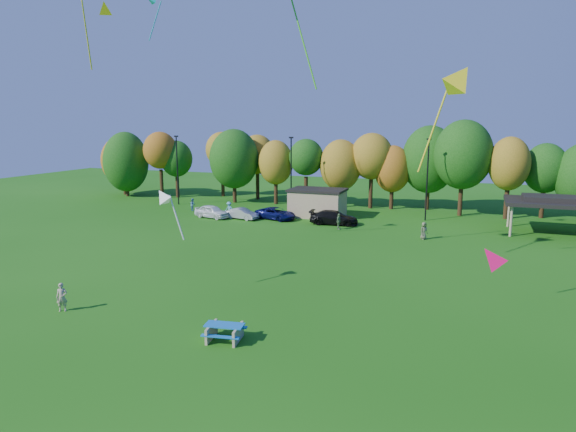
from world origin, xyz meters
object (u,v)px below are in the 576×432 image
at_px(car_b, 242,214).
at_px(car_d, 334,218).
at_px(kite_flyer, 62,297).
at_px(car_c, 276,213).
at_px(picnic_table, 225,331).
at_px(car_a, 212,212).

height_order(car_b, car_d, car_d).
distance_m(kite_flyer, car_c, 30.88).
bearing_deg(kite_flyer, car_b, 64.42).
bearing_deg(car_b, car_d, -75.00).
xyz_separation_m(picnic_table, car_c, (-9.79, 31.15, 0.18)).
bearing_deg(car_d, kite_flyer, 160.22).
bearing_deg(car_d, car_c, 80.26).
xyz_separation_m(car_b, car_d, (10.54, 0.70, 0.13)).
height_order(car_c, car_d, car_d).
relative_size(picnic_table, kite_flyer, 1.30).
height_order(picnic_table, car_b, car_b).
distance_m(kite_flyer, car_b, 29.73).
height_order(kite_flyer, car_b, kite_flyer).
xyz_separation_m(picnic_table, kite_flyer, (-10.73, 0.29, 0.35)).
distance_m(picnic_table, car_c, 32.66).
distance_m(kite_flyer, car_d, 31.32).
distance_m(picnic_table, kite_flyer, 10.74).
bearing_deg(car_a, car_c, -63.42).
distance_m(kite_flyer, car_a, 29.77).
relative_size(picnic_table, car_c, 0.45).
xyz_separation_m(kite_flyer, car_c, (0.94, 30.86, -0.17)).
xyz_separation_m(car_b, car_c, (3.58, 1.25, 0.04)).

